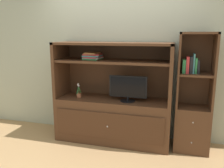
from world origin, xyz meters
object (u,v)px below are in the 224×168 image
Objects in this scene: potted_plant at (79,93)px; magazine_stack at (93,56)px; bookshelf_tall at (192,113)px; media_console at (113,110)px; tv_monitor at (128,88)px; upright_book_row at (190,65)px.

potted_plant is 0.72× the size of magazine_stack.
bookshelf_tall reaches higher than potted_plant.
bookshelf_tall is at bearing 0.18° from media_console.
magazine_stack reaches higher than tv_monitor.
bookshelf_tall is 6.25× the size of upright_book_row.
bookshelf_tall is at bearing 0.18° from magazine_stack.
media_console is 1.37m from upright_book_row.
upright_book_row is at bearing 4.40° from tv_monitor.
tv_monitor is 1.77× the size of magazine_stack.
upright_book_row is at bearing 1.93° from potted_plant.
potted_plant is 1.77m from bookshelf_tall.
upright_book_row is (1.46, -0.00, -0.09)m from magazine_stack.
bookshelf_tall reaches higher than tv_monitor.
media_console reaches higher than potted_plant.
magazine_stack reaches higher than potted_plant.
upright_book_row is (1.13, -0.01, 0.77)m from media_console.
magazine_stack is (0.23, 0.06, 0.60)m from potted_plant.
tv_monitor is at bearing -15.91° from media_console.
magazine_stack is 1.73m from bookshelf_tall.
potted_plant is 0.85× the size of upright_book_row.
tv_monitor is 2.45× the size of potted_plant.
tv_monitor is 1.01m from bookshelf_tall.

